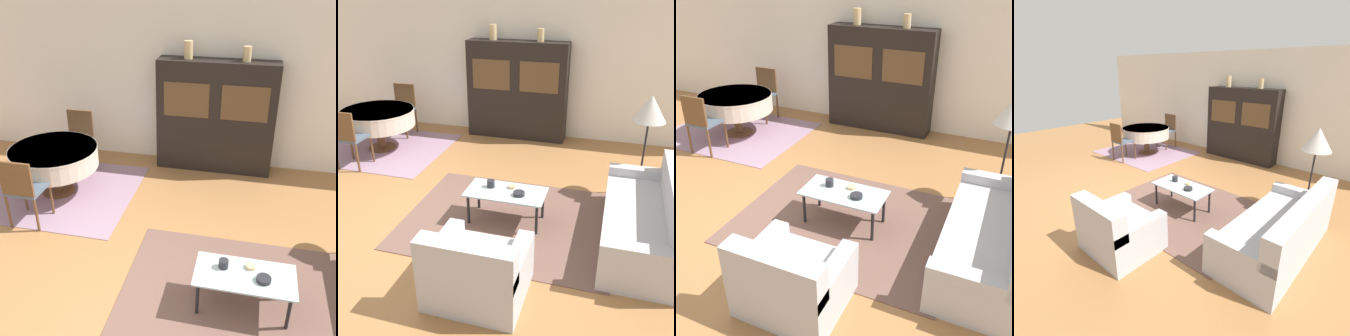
% 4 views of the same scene
% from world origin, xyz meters
% --- Properties ---
extents(ground_plane, '(14.00, 14.00, 0.00)m').
position_xyz_m(ground_plane, '(0.00, 0.00, 0.00)').
color(ground_plane, '#9E6B3D').
extents(wall_back, '(10.00, 0.06, 2.70)m').
position_xyz_m(wall_back, '(0.00, 3.63, 1.35)').
color(wall_back, silver).
rests_on(wall_back, ground_plane).
extents(area_rug, '(2.63, 2.08, 0.01)m').
position_xyz_m(area_rug, '(1.25, 0.36, 0.01)').
color(area_rug, brown).
rests_on(area_rug, ground_plane).
extents(dining_rug, '(2.45, 2.03, 0.01)m').
position_xyz_m(dining_rug, '(-1.73, 2.06, 0.01)').
color(dining_rug, gray).
rests_on(dining_rug, ground_plane).
extents(coffee_table, '(0.99, 0.50, 0.42)m').
position_xyz_m(coffee_table, '(1.21, 0.34, 0.38)').
color(coffee_table, black).
rests_on(coffee_table, area_rug).
extents(display_cabinet, '(1.89, 0.41, 1.83)m').
position_xyz_m(display_cabinet, '(0.55, 3.38, 0.91)').
color(display_cabinet, black).
rests_on(display_cabinet, ground_plane).
extents(dining_table, '(1.29, 1.29, 0.73)m').
position_xyz_m(dining_table, '(-1.66, 2.03, 0.59)').
color(dining_table, brown).
rests_on(dining_table, dining_rug).
extents(dining_chair_near, '(0.44, 0.44, 0.98)m').
position_xyz_m(dining_chair_near, '(-1.66, 1.17, 0.57)').
color(dining_chair_near, brown).
rests_on(dining_chair_near, dining_rug).
extents(dining_chair_far, '(0.44, 0.44, 0.98)m').
position_xyz_m(dining_chair_far, '(-1.66, 2.90, 0.57)').
color(dining_chair_far, brown).
rests_on(dining_chair_far, dining_rug).
extents(cup, '(0.10, 0.10, 0.09)m').
position_xyz_m(cup, '(0.99, 0.40, 0.47)').
color(cup, '#232328').
rests_on(cup, coffee_table).
extents(bowl, '(0.14, 0.14, 0.05)m').
position_xyz_m(bowl, '(1.39, 0.29, 0.45)').
color(bowl, '#232328').
rests_on(bowl, coffee_table).
extents(bowl_small, '(0.10, 0.10, 0.04)m').
position_xyz_m(bowl_small, '(1.26, 0.45, 0.45)').
color(bowl_small, tan).
rests_on(bowl_small, coffee_table).
extents(vase_tall, '(0.13, 0.13, 0.27)m').
position_xyz_m(vase_tall, '(0.08, 3.38, 1.96)').
color(vase_tall, tan).
rests_on(vase_tall, display_cabinet).
extents(vase_short, '(0.12, 0.12, 0.22)m').
position_xyz_m(vase_short, '(0.97, 3.38, 1.94)').
color(vase_short, tan).
rests_on(vase_short, display_cabinet).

